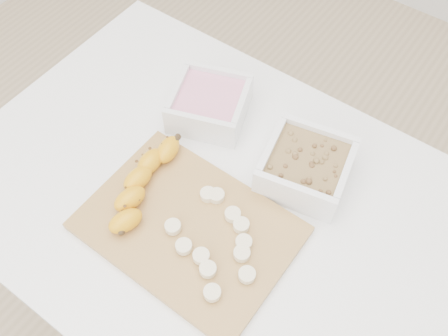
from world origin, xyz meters
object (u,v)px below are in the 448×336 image
Objects in this scene: bowl_yogurt at (210,104)px; bowl_granola at (306,166)px; table at (215,220)px; cutting_board at (189,228)px; banana at (143,184)px.

bowl_yogurt is 1.02× the size of bowl_granola.
cutting_board is (0.00, -0.08, 0.10)m from table.
bowl_yogurt is 0.24m from bowl_granola.
bowl_yogurt is at bearing 175.16° from bowl_granola.
table is 0.22m from bowl_granola.
banana is at bearing -146.52° from table.
cutting_board is (0.13, -0.24, -0.03)m from bowl_yogurt.
bowl_yogurt is (-0.13, 0.16, 0.13)m from table.
bowl_granola is 0.84× the size of banana.
banana is at bearing -85.89° from bowl_yogurt.
bowl_granola is at bearing 63.10° from cutting_board.
table is at bearing -130.21° from bowl_granola.
bowl_granola reaches higher than table.
table is 5.40× the size of bowl_granola.
cutting_board reaches higher than table.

